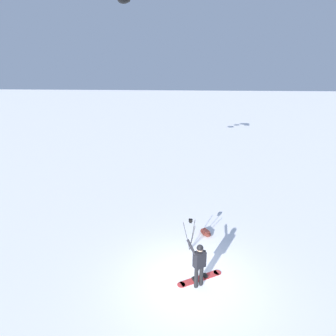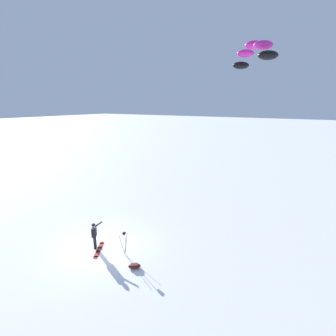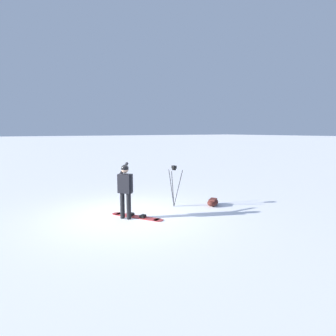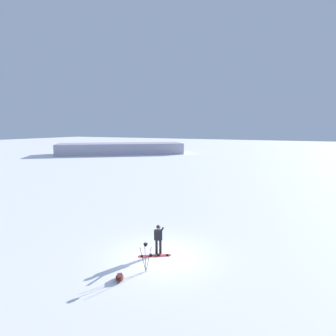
{
  "view_description": "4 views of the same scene",
  "coord_description": "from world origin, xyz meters",
  "px_view_note": "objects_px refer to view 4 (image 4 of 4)",
  "views": [
    {
      "loc": [
        -8.0,
        -0.19,
        7.02
      ],
      "look_at": [
        2.69,
        1.16,
        3.39
      ],
      "focal_mm": 28.85,
      "sensor_mm": 36.0,
      "label": 1
    },
    {
      "loc": [
        10.56,
        -9.41,
        8.72
      ],
      "look_at": [
        3.66,
        2.12,
        5.14
      ],
      "focal_mm": 25.96,
      "sensor_mm": 36.0,
      "label": 2
    },
    {
      "loc": [
        -3.67,
        -8.21,
        2.7
      ],
      "look_at": [
        1.6,
        0.09,
        1.41
      ],
      "focal_mm": 30.53,
      "sensor_mm": 36.0,
      "label": 3
    },
    {
      "loc": [
        13.4,
        7.1,
        7.08
      ],
      "look_at": [
        3.9,
        2.36,
        5.57
      ],
      "focal_mm": 30.92,
      "sensor_mm": 36.0,
      "label": 4
    }
  ],
  "objects_px": {
    "camera_tripod": "(146,251)",
    "gear_bag_large": "(120,277)",
    "snowboard": "(155,256)",
    "snowboarder": "(158,236)"
  },
  "relations": [
    {
      "from": "snowboard",
      "to": "camera_tripod",
      "type": "bearing_deg",
      "value": 14.75
    },
    {
      "from": "gear_bag_large",
      "to": "camera_tripod",
      "type": "distance_m",
      "value": 1.68
    },
    {
      "from": "snowboarder",
      "to": "snowboard",
      "type": "distance_m",
      "value": 1.06
    },
    {
      "from": "snowboard",
      "to": "camera_tripod",
      "type": "distance_m",
      "value": 2.04
    },
    {
      "from": "snowboard",
      "to": "gear_bag_large",
      "type": "height_order",
      "value": "gear_bag_large"
    },
    {
      "from": "snowboard",
      "to": "gear_bag_large",
      "type": "xyz_separation_m",
      "value": [
        2.95,
        -0.22,
        0.11
      ]
    },
    {
      "from": "gear_bag_large",
      "to": "camera_tripod",
      "type": "bearing_deg",
      "value": 151.69
    },
    {
      "from": "snowboarder",
      "to": "snowboard",
      "type": "height_order",
      "value": "snowboarder"
    },
    {
      "from": "camera_tripod",
      "to": "gear_bag_large",
      "type": "bearing_deg",
      "value": -28.31
    },
    {
      "from": "gear_bag_large",
      "to": "camera_tripod",
      "type": "relative_size",
      "value": 0.52
    }
  ]
}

